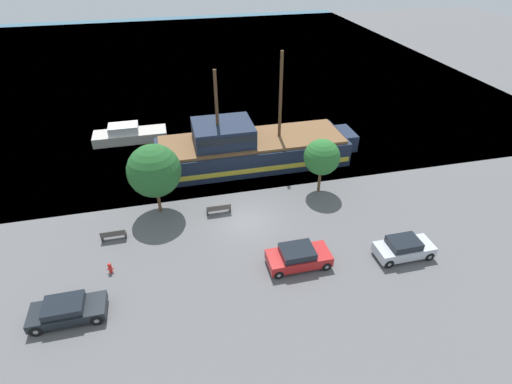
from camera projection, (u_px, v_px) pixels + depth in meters
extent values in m
plane|color=#5B5B5E|center=(247.00, 221.00, 30.35)|extent=(160.00, 160.00, 0.00)
plane|color=#38667F|center=(190.00, 61.00, 65.88)|extent=(80.00, 80.00, 0.00)
cube|color=#192338|center=(252.00, 152.00, 37.26)|extent=(17.47, 5.57, 2.25)
cube|color=gold|center=(252.00, 155.00, 37.45)|extent=(17.12, 5.65, 0.45)
cube|color=#192338|center=(345.00, 138.00, 38.87)|extent=(1.40, 3.06, 1.57)
cube|color=brown|center=(252.00, 140.00, 36.56)|extent=(16.77, 5.12, 0.25)
cube|color=#192338|center=(223.00, 133.00, 35.50)|extent=(5.24, 4.46, 1.75)
cube|color=black|center=(223.00, 130.00, 35.36)|extent=(4.98, 4.52, 0.63)
cylinder|color=#4C331E|center=(281.00, 96.00, 34.86)|extent=(0.28, 0.28, 7.69)
cylinder|color=#4C331E|center=(217.00, 108.00, 34.09)|extent=(0.28, 0.28, 6.53)
cube|color=#B7B2A8|center=(130.00, 136.00, 41.51)|extent=(7.37, 2.46, 0.98)
cube|color=silver|center=(123.00, 129.00, 40.91)|extent=(2.95, 1.92, 0.81)
cube|color=black|center=(132.00, 128.00, 41.08)|extent=(0.12, 1.72, 0.65)
cube|color=black|center=(68.00, 311.00, 22.61)|extent=(4.16, 1.81, 0.55)
cube|color=black|center=(63.00, 306.00, 22.31)|extent=(2.16, 1.63, 0.45)
cylinder|color=black|center=(97.00, 320.00, 22.36)|extent=(0.71, 0.22, 0.71)
cylinder|color=gray|center=(97.00, 320.00, 22.36)|extent=(0.27, 0.25, 0.27)
cylinder|color=black|center=(99.00, 298.00, 23.68)|extent=(0.71, 0.22, 0.71)
cylinder|color=gray|center=(99.00, 298.00, 23.68)|extent=(0.27, 0.25, 0.27)
cylinder|color=black|center=(36.00, 331.00, 21.75)|extent=(0.71, 0.22, 0.71)
cylinder|color=gray|center=(36.00, 331.00, 21.75)|extent=(0.27, 0.25, 0.27)
cylinder|color=black|center=(42.00, 308.00, 23.07)|extent=(0.71, 0.22, 0.71)
cylinder|color=gray|center=(42.00, 308.00, 23.07)|extent=(0.27, 0.25, 0.27)
cube|color=#B7BCC6|center=(404.00, 249.00, 26.86)|extent=(3.90, 1.72, 0.70)
cube|color=black|center=(404.00, 243.00, 26.51)|extent=(2.03, 1.54, 0.48)
cylinder|color=black|center=(429.00, 256.00, 26.67)|extent=(0.66, 0.22, 0.66)
cylinder|color=gray|center=(429.00, 256.00, 26.67)|extent=(0.25, 0.25, 0.25)
cylinder|color=black|center=(416.00, 242.00, 27.91)|extent=(0.66, 0.22, 0.66)
cylinder|color=gray|center=(416.00, 242.00, 27.91)|extent=(0.25, 0.25, 0.25)
cylinder|color=black|center=(389.00, 264.00, 26.10)|extent=(0.66, 0.22, 0.66)
cylinder|color=gray|center=(389.00, 264.00, 26.10)|extent=(0.25, 0.25, 0.25)
cylinder|color=black|center=(378.00, 248.00, 27.34)|extent=(0.66, 0.22, 0.66)
cylinder|color=gray|center=(378.00, 248.00, 27.34)|extent=(0.25, 0.25, 0.25)
cube|color=#B21E1E|center=(299.00, 258.00, 26.16)|extent=(4.13, 1.92, 0.70)
cube|color=black|center=(297.00, 252.00, 25.81)|extent=(2.15, 1.73, 0.48)
cylinder|color=black|center=(326.00, 266.00, 25.92)|extent=(0.64, 0.22, 0.64)
cylinder|color=gray|center=(326.00, 266.00, 25.92)|extent=(0.24, 0.25, 0.24)
cylinder|color=black|center=(317.00, 249.00, 27.32)|extent=(0.64, 0.22, 0.64)
cylinder|color=gray|center=(317.00, 249.00, 27.32)|extent=(0.24, 0.25, 0.24)
cylinder|color=black|center=(278.00, 274.00, 25.29)|extent=(0.64, 0.22, 0.64)
cylinder|color=gray|center=(278.00, 274.00, 25.29)|extent=(0.24, 0.25, 0.24)
cylinder|color=black|center=(271.00, 256.00, 26.70)|extent=(0.64, 0.22, 0.64)
cylinder|color=gray|center=(271.00, 256.00, 26.70)|extent=(0.24, 0.25, 0.24)
cylinder|color=red|center=(110.00, 269.00, 25.75)|extent=(0.22, 0.22, 0.56)
sphere|color=red|center=(109.00, 265.00, 25.55)|extent=(0.25, 0.25, 0.25)
cylinder|color=red|center=(108.00, 269.00, 25.70)|extent=(0.10, 0.09, 0.09)
cylinder|color=red|center=(113.00, 268.00, 25.76)|extent=(0.10, 0.09, 0.09)
cube|color=#4C4742|center=(113.00, 234.00, 28.42)|extent=(1.73, 0.45, 0.05)
cube|color=#4C4742|center=(113.00, 234.00, 28.14)|extent=(1.73, 0.06, 0.40)
cube|color=#2D2D2D|center=(102.00, 238.00, 28.39)|extent=(0.12, 0.36, 0.40)
cube|color=#2D2D2D|center=(126.00, 235.00, 28.70)|extent=(0.12, 0.36, 0.40)
cube|color=#4C4742|center=(219.00, 209.00, 31.00)|extent=(1.90, 0.45, 0.05)
cube|color=#4C4742|center=(219.00, 208.00, 30.71)|extent=(1.90, 0.06, 0.40)
cube|color=#2D2D2D|center=(207.00, 212.00, 30.95)|extent=(0.12, 0.36, 0.40)
cube|color=#2D2D2D|center=(230.00, 209.00, 31.29)|extent=(0.12, 0.36, 0.40)
cylinder|color=brown|center=(159.00, 201.00, 30.92)|extent=(0.24, 0.24, 1.98)
sphere|color=#235B28|center=(154.00, 171.00, 29.42)|extent=(4.00, 4.00, 4.00)
cylinder|color=brown|center=(319.00, 181.00, 33.31)|extent=(0.24, 0.24, 1.99)
sphere|color=#286B2D|center=(322.00, 157.00, 32.06)|extent=(2.94, 2.94, 2.94)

